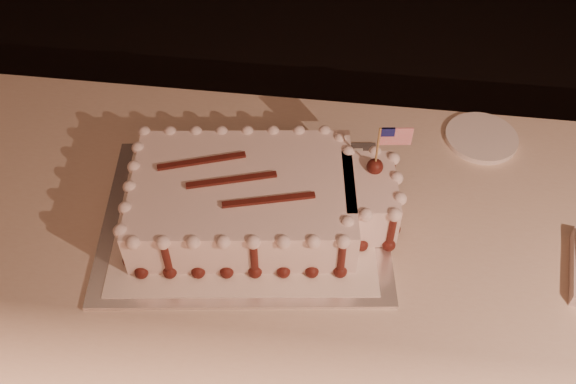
# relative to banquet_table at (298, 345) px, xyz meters

# --- Properties ---
(banquet_table) EXTENTS (2.40, 0.80, 0.75)m
(banquet_table) POSITION_rel_banquet_table_xyz_m (0.00, 0.00, 0.00)
(banquet_table) COLOR beige
(banquet_table) RESTS_ON ground
(cake_board) EXTENTS (0.57, 0.46, 0.01)m
(cake_board) POSITION_rel_banquet_table_xyz_m (-0.11, 0.04, 0.38)
(cake_board) COLOR white
(cake_board) RESTS_ON banquet_table
(doily) EXTENTS (0.51, 0.41, 0.00)m
(doily) POSITION_rel_banquet_table_xyz_m (-0.11, 0.04, 0.38)
(doily) COLOR white
(doily) RESTS_ON cake_board
(sheet_cake) EXTENTS (0.50, 0.33, 0.20)m
(sheet_cake) POSITION_rel_banquet_table_xyz_m (-0.08, 0.05, 0.43)
(sheet_cake) COLOR white
(sheet_cake) RESTS_ON doily
(side_plate) EXTENTS (0.15, 0.15, 0.01)m
(side_plate) POSITION_rel_banquet_table_xyz_m (0.34, 0.32, 0.38)
(side_plate) COLOR white
(side_plate) RESTS_ON banquet_table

